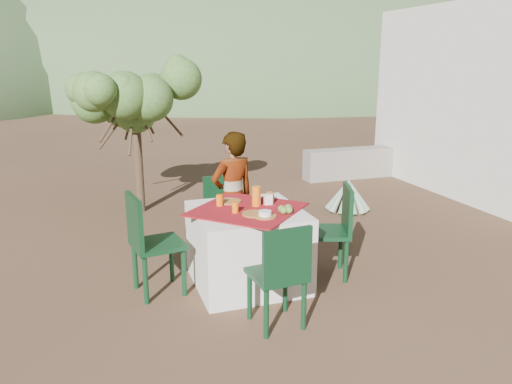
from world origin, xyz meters
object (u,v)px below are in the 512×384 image
(chair_near, at_px, (281,272))
(juice_pitcher, at_px, (256,196))
(person, at_px, (233,197))
(table, at_px, (247,246))
(chair_right, at_px, (335,227))
(chair_far, at_px, (222,208))
(agave, at_px, (348,196))
(shrub_tree, at_px, (139,106))
(chair_left, at_px, (149,240))

(chair_near, distance_m, juice_pitcher, 1.06)
(person, bearing_deg, table, 68.99)
(table, bearing_deg, chair_near, -90.61)
(table, xyz_separation_m, chair_right, (0.89, -0.11, 0.14))
(table, relative_size, chair_far, 1.57)
(chair_right, relative_size, agave, 1.37)
(agave, bearing_deg, juice_pitcher, -138.37)
(chair_near, distance_m, agave, 3.49)
(chair_far, xyz_separation_m, juice_pitcher, (0.08, -1.01, 0.40))
(juice_pitcher, bearing_deg, chair_right, -13.20)
(chair_far, bearing_deg, juice_pitcher, -90.09)
(person, bearing_deg, chair_right, 120.49)
(chair_far, height_order, chair_right, chair_right)
(table, distance_m, chair_far, 1.08)
(table, height_order, chair_far, chair_far)
(chair_right, bearing_deg, juice_pitcher, -84.06)
(chair_near, bearing_deg, shrub_tree, -85.06)
(chair_left, relative_size, chair_right, 1.03)
(agave, bearing_deg, chair_right, -122.06)
(shrub_tree, bearing_deg, agave, -19.74)
(chair_near, height_order, chair_left, chair_left)
(person, relative_size, juice_pitcher, 7.35)
(agave, bearing_deg, chair_near, -127.50)
(chair_right, relative_size, person, 0.66)
(chair_right, height_order, juice_pitcher, juice_pitcher)
(chair_left, relative_size, juice_pitcher, 5.03)
(chair_near, bearing_deg, agave, -132.77)
(chair_near, height_order, person, person)
(chair_right, bearing_deg, chair_left, -76.04)
(chair_near, relative_size, shrub_tree, 0.47)
(chair_near, bearing_deg, chair_right, -143.23)
(table, xyz_separation_m, chair_far, (0.03, 1.08, 0.08))
(chair_left, bearing_deg, person, -67.69)
(chair_far, bearing_deg, table, -96.40)
(table, distance_m, chair_near, 0.93)
(chair_left, xyz_separation_m, agave, (3.04, 1.79, -0.31))
(shrub_tree, height_order, juice_pitcher, shrub_tree)
(table, relative_size, agave, 1.90)
(chair_far, relative_size, agave, 1.21)
(chair_left, height_order, shrub_tree, shrub_tree)
(chair_near, relative_size, agave, 1.31)
(chair_left, bearing_deg, chair_near, -145.66)
(table, height_order, chair_near, chair_near)
(chair_far, relative_size, juice_pitcher, 4.29)
(chair_near, height_order, juice_pitcher, juice_pitcher)
(agave, height_order, juice_pitcher, juice_pitcher)
(chair_left, xyz_separation_m, chair_right, (1.82, -0.16, -0.02))
(chair_left, bearing_deg, chair_far, -52.23)
(shrub_tree, bearing_deg, juice_pitcher, -73.90)
(chair_near, height_order, agave, chair_near)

